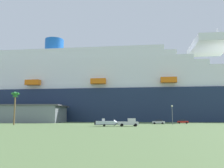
# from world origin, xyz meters

# --- Properties ---
(ground_plane) EXTENTS (600.00, 600.00, 0.00)m
(ground_plane) POSITION_xyz_m (0.00, 30.00, 0.00)
(ground_plane) COLOR #567042
(cruise_ship) EXTENTS (248.23, 37.39, 57.95)m
(cruise_ship) POSITION_xyz_m (-2.43, 61.88, 17.01)
(cruise_ship) COLOR #1E2D4C
(cruise_ship) RESTS_ON ground_plane
(terminal_building) EXTENTS (61.02, 28.39, 8.11)m
(terminal_building) POSITION_xyz_m (-45.06, 29.73, 4.08)
(terminal_building) COLOR slate
(terminal_building) RESTS_ON ground_plane
(pickup_truck) EXTENTS (5.84, 2.95, 2.20)m
(pickup_truck) POSITION_xyz_m (17.06, -12.50, 1.04)
(pickup_truck) COLOR silver
(pickup_truck) RESTS_ON ground_plane
(small_boat_on_trailer) EXTENTS (7.26, 2.80, 2.15)m
(small_boat_on_trailer) POSITION_xyz_m (11.26, -13.40, 0.96)
(small_boat_on_trailer) COLOR #595960
(small_boat_on_trailer) RESTS_ON ground_plane
(palm_tree) EXTENTS (2.84, 2.96, 10.84)m
(palm_tree) POSITION_xyz_m (-20.82, -4.16, 8.89)
(palm_tree) COLOR brown
(palm_tree) RESTS_ON ground_plane
(street_lamp) EXTENTS (0.56, 0.56, 6.53)m
(street_lamp) POSITION_xyz_m (30.97, 3.55, 4.37)
(street_lamp) COLOR slate
(street_lamp) RESTS_ON ground_plane
(parked_car_red_hatchback) EXTENTS (4.43, 2.52, 1.58)m
(parked_car_red_hatchback) POSITION_xyz_m (36.84, 18.42, 0.83)
(parked_car_red_hatchback) COLOR red
(parked_car_red_hatchback) RESTS_ON ground_plane
(parked_car_silver_sedan) EXTENTS (4.65, 2.64, 1.58)m
(parked_car_silver_sedan) POSITION_xyz_m (27.04, 11.26, 0.83)
(parked_car_silver_sedan) COLOR silver
(parked_car_silver_sedan) RESTS_ON ground_plane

